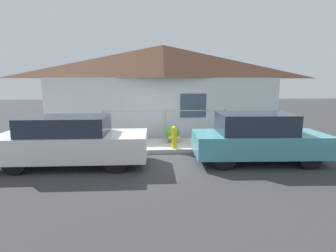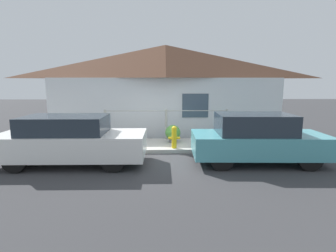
{
  "view_description": "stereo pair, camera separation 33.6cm",
  "coord_description": "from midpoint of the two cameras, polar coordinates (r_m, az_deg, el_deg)",
  "views": [
    {
      "loc": [
        -0.51,
        -8.52,
        2.36
      ],
      "look_at": [
        0.04,
        0.3,
        0.9
      ],
      "focal_mm": 28.0,
      "sensor_mm": 36.0,
      "label": 1
    },
    {
      "loc": [
        -0.17,
        -8.54,
        2.36
      ],
      "look_at": [
        0.04,
        0.3,
        0.9
      ],
      "focal_mm": 28.0,
      "sensor_mm": 36.0,
      "label": 2
    }
  ],
  "objects": [
    {
      "name": "potted_plant_near_hydrant",
      "position": [
        9.85,
        2.04,
        -1.57
      ],
      "size": [
        0.57,
        0.57,
        0.66
      ],
      "color": "slate",
      "rests_on": "sidewalk"
    },
    {
      "name": "fire_hydrant",
      "position": [
        8.99,
        2.43,
        -2.32
      ],
      "size": [
        0.41,
        0.18,
        0.77
      ],
      "color": "yellow",
      "rests_on": "sidewalk"
    },
    {
      "name": "house",
      "position": [
        12.02,
        0.28,
        13.04
      ],
      "size": [
        10.3,
        2.23,
        4.03
      ],
      "color": "silver",
      "rests_on": "ground_plane"
    },
    {
      "name": "fence",
      "position": [
        10.36,
        0.54,
        0.66
      ],
      "size": [
        4.9,
        0.1,
        1.19
      ],
      "color": "#999993",
      "rests_on": "sidewalk"
    },
    {
      "name": "car_left",
      "position": [
        8.02,
        -19.31,
        -2.97
      ],
      "size": [
        4.21,
        1.65,
        1.43
      ],
      "rotation": [
        0.0,
        0.0,
        -0.01
      ],
      "color": "white",
      "rests_on": "ground_plane"
    },
    {
      "name": "car_right",
      "position": [
        8.19,
        19.93,
        -2.65
      ],
      "size": [
        3.9,
        1.74,
        1.47
      ],
      "rotation": [
        0.0,
        0.0,
        -0.03
      ],
      "color": "teal",
      "rests_on": "ground_plane"
    },
    {
      "name": "ground_plane",
      "position": [
        8.85,
        0.9,
        -6.08
      ],
      "size": [
        60.0,
        60.0,
        0.0
      ],
      "primitive_type": "plane",
      "color": "#38383A"
    },
    {
      "name": "sidewalk",
      "position": [
        9.73,
        0.68,
        -4.23
      ],
      "size": [
        24.0,
        1.85,
        0.14
      ],
      "color": "#B2AFA8",
      "rests_on": "ground_plane"
    }
  ]
}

